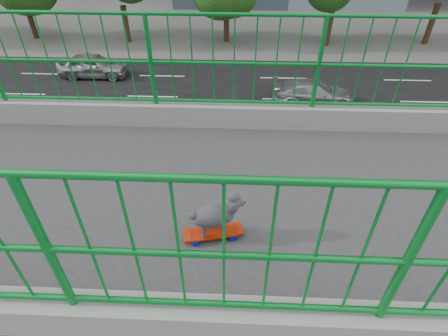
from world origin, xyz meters
name	(u,v)px	position (x,y,z in m)	size (l,w,h in m)	color
road	(141,123)	(-13.00, 0.00, 0.01)	(18.00, 90.00, 0.02)	black
skateboard	(213,233)	(0.55, 4.87, 7.05)	(0.26, 0.55, 0.07)	red
poodle	(216,214)	(0.54, 4.89, 7.29)	(0.26, 0.48, 0.40)	#302D32
car_1	(261,158)	(-9.20, 6.10, 0.69)	(1.46, 4.19, 1.38)	silver
car_3	(313,93)	(-15.60, 9.29, 0.66)	(1.84, 4.53, 1.32)	#98999D
car_4	(93,65)	(-18.80, -4.38, 0.75)	(1.77, 4.40, 1.50)	#98999D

